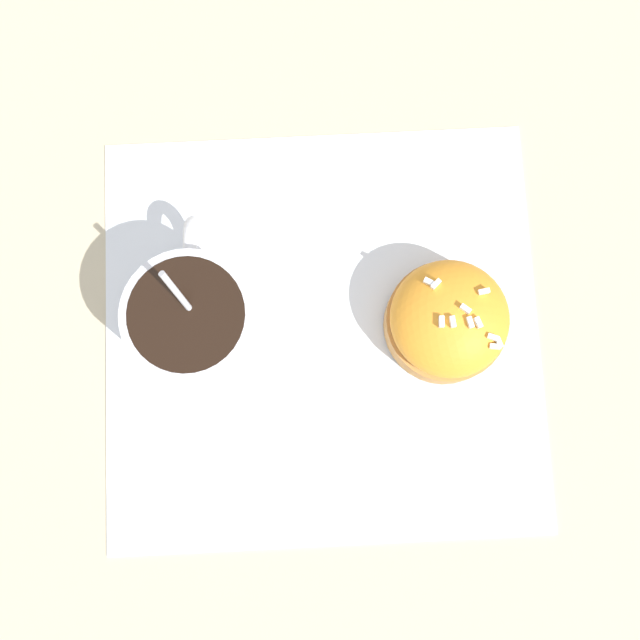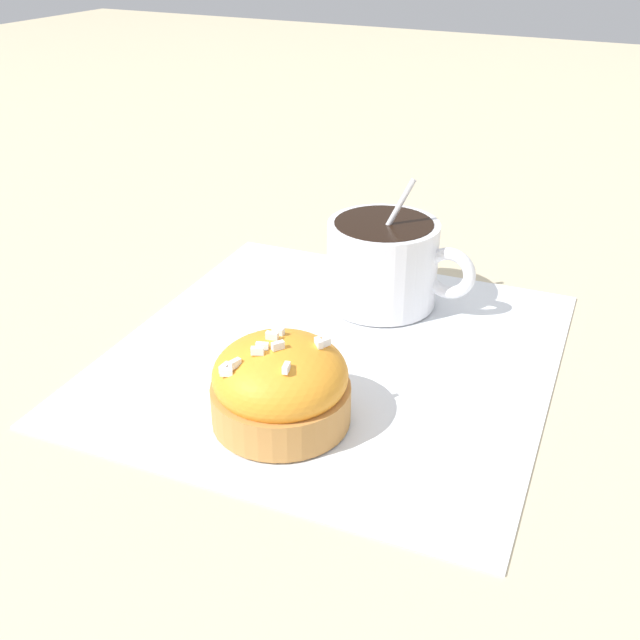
% 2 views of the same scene
% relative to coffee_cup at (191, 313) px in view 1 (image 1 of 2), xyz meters
% --- Properties ---
extents(ground_plane, '(3.00, 3.00, 0.00)m').
position_rel_coffee_cup_xyz_m(ground_plane, '(0.08, -0.01, -0.04)').
color(ground_plane, '#C6B793').
extents(paper_napkin, '(0.32, 0.31, 0.00)m').
position_rel_coffee_cup_xyz_m(paper_napkin, '(0.08, -0.01, -0.04)').
color(paper_napkin, white).
rests_on(paper_napkin, ground_plane).
extents(coffee_cup, '(0.08, 0.11, 0.10)m').
position_rel_coffee_cup_xyz_m(coffee_cup, '(0.00, 0.00, 0.00)').
color(coffee_cup, white).
rests_on(coffee_cup, paper_napkin).
extents(frosted_pastry, '(0.08, 0.08, 0.06)m').
position_rel_coffee_cup_xyz_m(frosted_pastry, '(0.17, 0.00, -0.01)').
color(frosted_pastry, '#C18442').
rests_on(frosted_pastry, paper_napkin).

